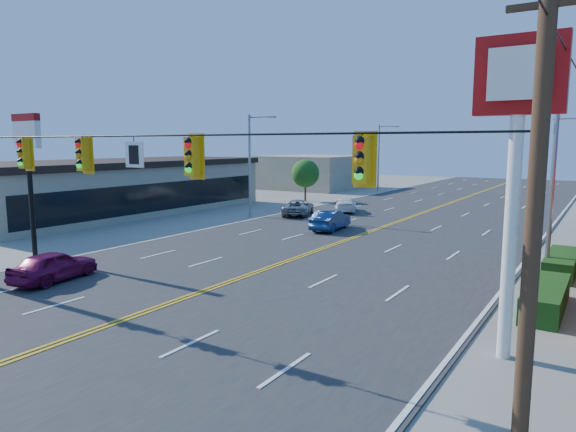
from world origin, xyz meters
The scene contains 15 objects.
ground centered at (0.00, 0.00, 0.00)m, with size 160.00×160.00×0.00m, color gray.
road centered at (0.00, 20.00, 0.03)m, with size 20.00×120.00×0.06m, color #2D2D30.
signal_span centered at (-0.12, 0.00, 4.89)m, with size 24.32×0.34×9.00m.
kfc_pylon centered at (11.00, 4.00, 6.04)m, with size 2.20×0.36×8.50m.
strip_mall centered at (-22.00, 18.00, 2.25)m, with size 10.40×26.40×4.40m.
pizza_hut_sign centered at (-11.00, 4.00, 5.18)m, with size 1.90×0.30×6.85m.
streetlight_se centered at (10.79, 14.00, 4.51)m, with size 2.55×0.25×8.00m.
streetlight_sw centered at (-10.79, 22.00, 4.51)m, with size 2.55×0.25×8.00m.
streetlight_nw centered at (-10.79, 48.00, 4.51)m, with size 2.55×0.25×8.00m.
tree_west centered at (-13.00, 34.00, 2.79)m, with size 2.80×2.80×4.20m.
bld_west_far centered at (-20.00, 48.00, 2.10)m, with size 11.00×12.00×4.20m, color tan.
car_magenta centered at (-6.33, 2.00, 0.65)m, with size 1.53×3.80×1.30m, color maroon.
car_blue centered at (-2.56, 19.63, 0.67)m, with size 1.42×4.06×1.34m, color navy.
car_white centered at (-5.77, 28.49, 0.61)m, with size 1.70×4.19×1.22m, color white.
car_silver centered at (-8.08, 24.55, 0.63)m, with size 2.09×4.54×1.26m, color #97969B.
Camera 1 is at (13.20, -10.41, 5.78)m, focal length 32.00 mm.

